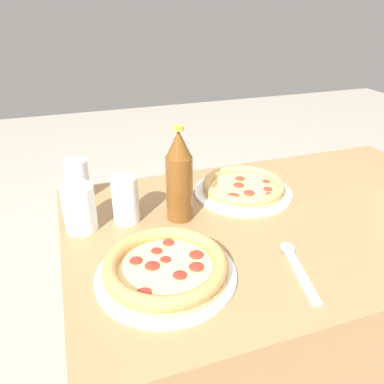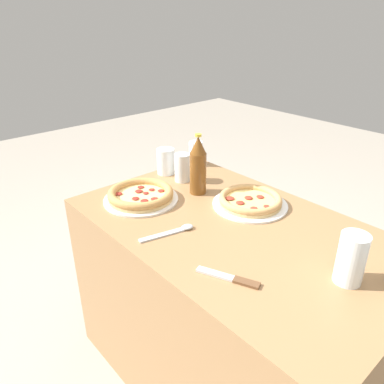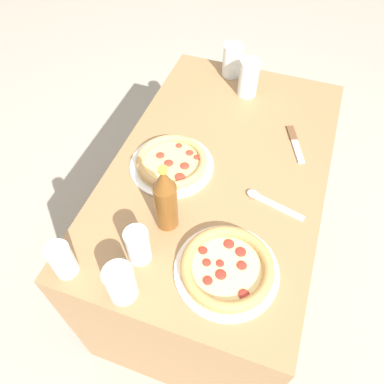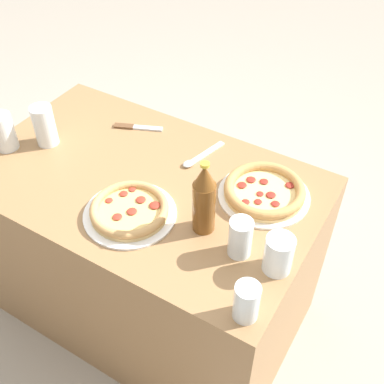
# 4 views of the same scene
# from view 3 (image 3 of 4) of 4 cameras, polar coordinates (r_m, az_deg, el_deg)

# --- Properties ---
(ground_plane) EXTENTS (8.00, 8.00, 0.00)m
(ground_plane) POSITION_cam_3_polar(r_m,az_deg,el_deg) (1.89, 3.01, -10.77)
(ground_plane) COLOR #A89E8E
(table) EXTENTS (1.16, 0.71, 0.73)m
(table) POSITION_cam_3_polar(r_m,az_deg,el_deg) (1.57, 3.57, -4.70)
(table) COLOR #997047
(table) RESTS_ON ground_plane
(pizza_salami) EXTENTS (0.29, 0.29, 0.05)m
(pizza_salami) POSITION_cam_3_polar(r_m,az_deg,el_deg) (1.04, 5.34, -11.45)
(pizza_salami) COLOR silver
(pizza_salami) RESTS_ON table
(pizza_margherita) EXTENTS (0.28, 0.28, 0.04)m
(pizza_margherita) POSITION_cam_3_polar(r_m,az_deg,el_deg) (1.26, -3.12, 4.55)
(pizza_margherita) COLOR white
(pizza_margherita) RESTS_ON table
(glass_cola) EXTENTS (0.07, 0.07, 0.12)m
(glass_cola) POSITION_cam_3_polar(r_m,az_deg,el_deg) (1.04, -8.19, -8.21)
(glass_cola) COLOR white
(glass_cola) RESTS_ON table
(glass_water) EXTENTS (0.08, 0.08, 0.13)m
(glass_water) POSITION_cam_3_polar(r_m,az_deg,el_deg) (1.63, 6.13, 19.14)
(glass_water) COLOR white
(glass_water) RESTS_ON table
(glass_mango_juice) EXTENTS (0.08, 0.08, 0.15)m
(glass_mango_juice) POSITION_cam_3_polar(r_m,az_deg,el_deg) (1.53, 8.58, 16.70)
(glass_mango_juice) COLOR white
(glass_mango_juice) RESTS_ON table
(glass_iced_tea) EXTENTS (0.07, 0.07, 0.11)m
(glass_iced_tea) POSITION_cam_3_polar(r_m,az_deg,el_deg) (1.07, -19.09, -9.91)
(glass_iced_tea) COLOR white
(glass_iced_tea) RESTS_ON table
(glass_red_wine) EXTENTS (0.08, 0.08, 0.12)m
(glass_red_wine) POSITION_cam_3_polar(r_m,az_deg,el_deg) (1.00, -10.76, -13.62)
(glass_red_wine) COLOR white
(glass_red_wine) RESTS_ON table
(beer_bottle) EXTENTS (0.07, 0.07, 0.25)m
(beer_bottle) POSITION_cam_3_polar(r_m,az_deg,el_deg) (1.04, -4.06, -1.10)
(beer_bottle) COLOR brown
(beer_bottle) RESTS_ON table
(knife) EXTENTS (0.18, 0.09, 0.01)m
(knife) POSITION_cam_3_polar(r_m,az_deg,el_deg) (1.39, 15.38, 7.34)
(knife) COLOR brown
(knife) RESTS_ON table
(spoon) EXTENTS (0.07, 0.19, 0.01)m
(spoon) POSITION_cam_3_polar(r_m,az_deg,el_deg) (1.19, 11.22, -1.28)
(spoon) COLOR silver
(spoon) RESTS_ON table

